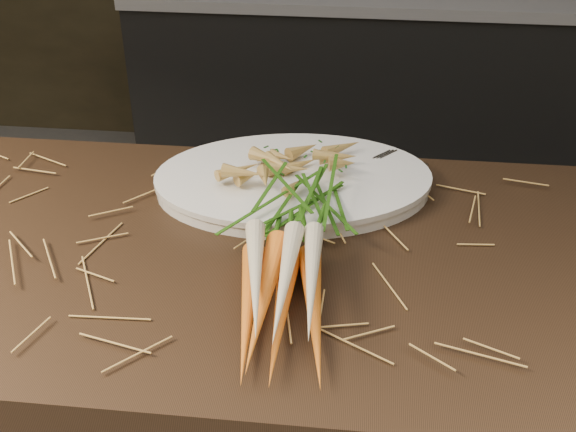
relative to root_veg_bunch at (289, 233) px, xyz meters
name	(u,v)px	position (x,y,z in m)	size (l,w,h in m)	color
back_counter	(364,87)	(0.11, 1.89, -0.53)	(1.82, 0.62, 0.84)	black
straw_bedding	(171,241)	(-0.19, 0.01, -0.04)	(1.40, 0.60, 0.02)	#A57B36
root_veg_bunch	(289,233)	(0.00, 0.00, 0.00)	(0.18, 0.53, 0.10)	orange
serving_platter	(293,184)	(-0.02, 0.21, -0.03)	(0.50, 0.33, 0.03)	white
roasted_veg_heap	(293,164)	(-0.02, 0.21, 0.01)	(0.24, 0.18, 0.06)	#A7793B
serving_fork	(392,181)	(0.16, 0.22, -0.02)	(0.02, 0.19, 0.00)	silver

